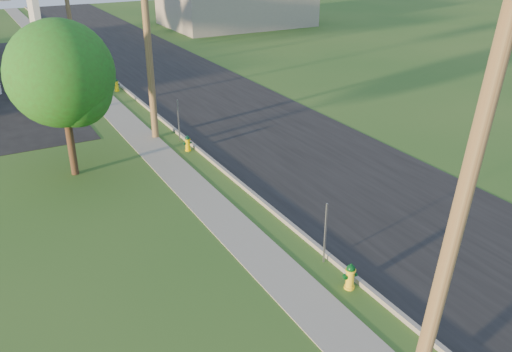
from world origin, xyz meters
The scene contains 15 objects.
ground_plane centered at (0.00, 0.00, 0.00)m, with size 140.00×140.00×0.00m, color #29551D.
road centered at (4.50, 10.00, 0.01)m, with size 8.00×120.00×0.02m, color black.
curb centered at (0.50, 10.00, 0.07)m, with size 0.15×120.00×0.15m, color gray.
sidewalk centered at (-1.25, 10.00, 0.01)m, with size 1.50×120.00×0.03m, color gray.
utility_pole_near centered at (-0.60, -1.00, 4.80)m, with size 1.40×0.32×9.48m.
utility_pole_mid centered at (-0.60, 17.00, 4.95)m, with size 1.40×0.32×9.80m.
sign_post_near centered at (0.25, 4.20, 1.00)m, with size 0.05×0.04×2.00m, color gray.
sign_post_mid centered at (0.25, 16.00, 1.00)m, with size 0.05×0.04×2.00m, color gray.
sign_post_far centered at (0.25, 28.20, 1.00)m, with size 0.05×0.04×2.00m, color gray.
price_pylon centered at (-4.50, 22.50, 5.43)m, with size 0.34×2.04×6.85m.
distant_building centered at (18.00, 45.00, 2.00)m, with size 14.00×10.00×4.00m, color gray.
tree_verge centered at (-4.85, 14.39, 4.02)m, with size 4.12×4.12×6.24m.
hydrant_near centered at (0.12, 2.78, 0.40)m, with size 0.42×0.37×0.81m.
hydrant_mid centered at (0.10, 14.60, 0.36)m, with size 0.38×0.34×0.73m.
hydrant_far centered at (0.00, 25.93, 0.40)m, with size 0.42×0.38×0.82m.
Camera 1 is at (-8.21, -6.93, 9.21)m, focal length 38.00 mm.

